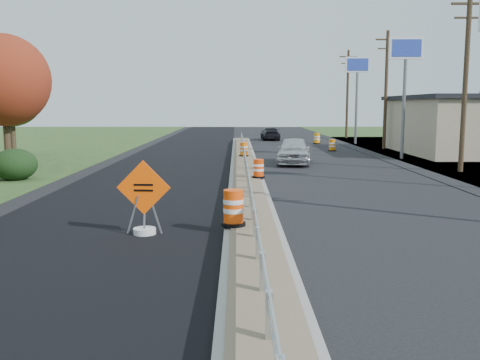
{
  "coord_description": "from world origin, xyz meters",
  "views": [
    {
      "loc": [
        -0.46,
        -19.25,
        3.53
      ],
      "look_at": [
        -0.35,
        -1.86,
        1.1
      ],
      "focal_mm": 40.0,
      "sensor_mm": 36.0,
      "label": 1
    }
  ],
  "objects_px": {
    "barrel_shoulder_mid": "(332,146)",
    "car_dark_far": "(270,134)",
    "barrel_shoulder_far": "(317,139)",
    "barrel_median_mid": "(259,169)",
    "barrel_median_far": "(244,150)",
    "caution_sign": "(144,216)",
    "barrel_median_near": "(233,209)",
    "car_silver": "(294,151)"
  },
  "relations": [
    {
      "from": "barrel_median_far",
      "to": "barrel_shoulder_mid",
      "type": "relative_size",
      "value": 1.0
    },
    {
      "from": "caution_sign",
      "to": "barrel_median_mid",
      "type": "relative_size",
      "value": 2.4
    },
    {
      "from": "barrel_shoulder_mid",
      "to": "car_dark_far",
      "type": "height_order",
      "value": "car_dark_far"
    },
    {
      "from": "caution_sign",
      "to": "barrel_median_near",
      "type": "height_order",
      "value": "caution_sign"
    },
    {
      "from": "barrel_median_mid",
      "to": "barrel_median_far",
      "type": "height_order",
      "value": "barrel_median_far"
    },
    {
      "from": "barrel_shoulder_far",
      "to": "car_dark_far",
      "type": "xyz_separation_m",
      "value": [
        -3.98,
        5.65,
        0.17
      ]
    },
    {
      "from": "barrel_median_mid",
      "to": "barrel_shoulder_mid",
      "type": "xyz_separation_m",
      "value": [
        6.45,
        17.21,
        -0.21
      ]
    },
    {
      "from": "barrel_median_near",
      "to": "car_dark_far",
      "type": "xyz_separation_m",
      "value": [
        3.57,
        40.76,
        -0.07
      ]
    },
    {
      "from": "barrel_median_mid",
      "to": "barrel_median_near",
      "type": "bearing_deg",
      "value": -96.35
    },
    {
      "from": "barrel_median_mid",
      "to": "car_dark_far",
      "type": "xyz_separation_m",
      "value": [
        2.47,
        30.89,
        0.0
      ]
    },
    {
      "from": "barrel_shoulder_mid",
      "to": "barrel_shoulder_far",
      "type": "xyz_separation_m",
      "value": [
        -0.0,
        8.02,
        0.04
      ]
    },
    {
      "from": "caution_sign",
      "to": "car_dark_far",
      "type": "distance_m",
      "value": 41.29
    },
    {
      "from": "barrel_shoulder_mid",
      "to": "car_dark_far",
      "type": "relative_size",
      "value": 0.2
    },
    {
      "from": "barrel_shoulder_mid",
      "to": "car_dark_far",
      "type": "xyz_separation_m",
      "value": [
        -3.98,
        13.67,
        0.21
      ]
    },
    {
      "from": "barrel_median_far",
      "to": "barrel_shoulder_far",
      "type": "height_order",
      "value": "barrel_median_far"
    },
    {
      "from": "barrel_shoulder_far",
      "to": "barrel_shoulder_mid",
      "type": "bearing_deg",
      "value": -90.0
    },
    {
      "from": "barrel_median_mid",
      "to": "barrel_median_far",
      "type": "bearing_deg",
      "value": 92.93
    },
    {
      "from": "caution_sign",
      "to": "barrel_median_mid",
      "type": "xyz_separation_m",
      "value": [
        3.55,
        9.96,
        0.12
      ]
    },
    {
      "from": "car_dark_far",
      "to": "barrel_shoulder_far",
      "type": "bearing_deg",
      "value": 123.69
    },
    {
      "from": "barrel_median_mid",
      "to": "barrel_median_far",
      "type": "distance_m",
      "value": 10.57
    },
    {
      "from": "barrel_shoulder_far",
      "to": "car_dark_far",
      "type": "height_order",
      "value": "car_dark_far"
    },
    {
      "from": "barrel_median_near",
      "to": "barrel_shoulder_mid",
      "type": "xyz_separation_m",
      "value": [
        7.55,
        27.09,
        -0.28
      ]
    },
    {
      "from": "caution_sign",
      "to": "barrel_median_mid",
      "type": "height_order",
      "value": "caution_sign"
    },
    {
      "from": "barrel_shoulder_mid",
      "to": "car_silver",
      "type": "height_order",
      "value": "car_silver"
    },
    {
      "from": "barrel_median_mid",
      "to": "barrel_shoulder_far",
      "type": "relative_size",
      "value": 0.87
    },
    {
      "from": "caution_sign",
      "to": "barrel_median_far",
      "type": "relative_size",
      "value": 2.28
    },
    {
      "from": "car_silver",
      "to": "barrel_shoulder_far",
      "type": "bearing_deg",
      "value": 84.76
    },
    {
      "from": "barrel_shoulder_mid",
      "to": "car_silver",
      "type": "xyz_separation_m",
      "value": [
        -3.99,
        -9.27,
        0.38
      ]
    },
    {
      "from": "barrel_median_near",
      "to": "caution_sign",
      "type": "bearing_deg",
      "value": -178.03
    },
    {
      "from": "barrel_shoulder_mid",
      "to": "barrel_shoulder_far",
      "type": "distance_m",
      "value": 8.02
    },
    {
      "from": "caution_sign",
      "to": "barrel_median_mid",
      "type": "bearing_deg",
      "value": 74.76
    },
    {
      "from": "barrel_median_mid",
      "to": "car_dark_far",
      "type": "height_order",
      "value": "car_dark_far"
    },
    {
      "from": "barrel_median_far",
      "to": "car_silver",
      "type": "bearing_deg",
      "value": -40.99
    },
    {
      "from": "barrel_median_far",
      "to": "barrel_median_near",
      "type": "bearing_deg",
      "value": -91.57
    },
    {
      "from": "barrel_median_mid",
      "to": "caution_sign",
      "type": "bearing_deg",
      "value": -109.61
    },
    {
      "from": "barrel_median_far",
      "to": "car_dark_far",
      "type": "bearing_deg",
      "value": 81.58
    },
    {
      "from": "barrel_median_near",
      "to": "barrel_median_mid",
      "type": "relative_size",
      "value": 1.17
    },
    {
      "from": "barrel_median_near",
      "to": "car_silver",
      "type": "distance_m",
      "value": 18.18
    },
    {
      "from": "barrel_median_mid",
      "to": "barrel_shoulder_far",
      "type": "bearing_deg",
      "value": 75.66
    },
    {
      "from": "barrel_median_mid",
      "to": "barrel_median_far",
      "type": "xyz_separation_m",
      "value": [
        -0.54,
        10.56,
        0.02
      ]
    },
    {
      "from": "barrel_median_far",
      "to": "barrel_shoulder_mid",
      "type": "bearing_deg",
      "value": 43.6
    },
    {
      "from": "barrel_shoulder_far",
      "to": "car_silver",
      "type": "relative_size",
      "value": 0.21
    }
  ]
}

